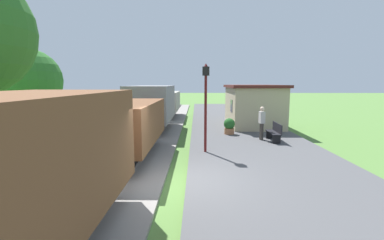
# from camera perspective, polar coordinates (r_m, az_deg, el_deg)

# --- Properties ---
(ground_plane) EXTENTS (160.00, 160.00, 0.00)m
(ground_plane) POSITION_cam_1_polar(r_m,az_deg,el_deg) (8.31, -2.63, -14.34)
(ground_plane) COLOR #517A38
(platform_slab) EXTENTS (6.00, 60.00, 0.25)m
(platform_slab) POSITION_cam_1_polar(r_m,az_deg,el_deg) (8.68, 19.54, -12.93)
(platform_slab) COLOR #4C4C4F
(platform_slab) RESTS_ON ground
(track_ballast) EXTENTS (3.80, 60.00, 0.12)m
(track_ballast) POSITION_cam_1_polar(r_m,az_deg,el_deg) (8.77, -18.92, -13.14)
(track_ballast) COLOR gray
(track_ballast) RESTS_ON ground
(rail_near) EXTENTS (0.07, 60.00, 0.14)m
(rail_near) POSITION_cam_1_polar(r_m,az_deg,el_deg) (8.51, -14.28, -12.67)
(rail_near) COLOR slate
(rail_near) RESTS_ON track_ballast
(rail_far) EXTENTS (0.07, 60.00, 0.14)m
(rail_far) POSITION_cam_1_polar(r_m,az_deg,el_deg) (8.99, -23.37, -11.96)
(rail_far) COLOR slate
(rail_far) RESTS_ON track_ballast
(freight_train) EXTENTS (2.50, 26.00, 2.72)m
(freight_train) POSITION_cam_1_polar(r_m,az_deg,el_deg) (13.93, -11.05, 1.18)
(freight_train) COLOR brown
(freight_train) RESTS_ON rail_near
(station_hut) EXTENTS (3.50, 5.80, 2.78)m
(station_hut) POSITION_cam_1_polar(r_m,az_deg,el_deg) (18.99, 12.84, 3.18)
(station_hut) COLOR tan
(station_hut) RESTS_ON platform_slab
(bench_near_hut) EXTENTS (0.42, 1.50, 0.91)m
(bench_near_hut) POSITION_cam_1_polar(r_m,az_deg,el_deg) (14.03, 17.28, -2.42)
(bench_near_hut) COLOR black
(bench_near_hut) RESTS_ON platform_slab
(person_waiting) EXTENTS (0.26, 0.39, 1.71)m
(person_waiting) POSITION_cam_1_polar(r_m,az_deg,el_deg) (14.08, 14.70, -0.38)
(person_waiting) COLOR #38332D
(person_waiting) RESTS_ON platform_slab
(potted_planter) EXTENTS (0.64, 0.64, 0.92)m
(potted_planter) POSITION_cam_1_polar(r_m,az_deg,el_deg) (15.35, 7.99, -1.27)
(potted_planter) COLOR #9E6642
(potted_planter) RESTS_ON platform_slab
(lamp_post_near) EXTENTS (0.28, 0.28, 3.70)m
(lamp_post_near) POSITION_cam_1_polar(r_m,az_deg,el_deg) (11.07, 2.95, 6.10)
(lamp_post_near) COLOR #591414
(lamp_post_near) RESTS_ON platform_slab
(tree_trackside_far) EXTENTS (3.98, 3.98, 5.32)m
(tree_trackside_far) POSITION_cam_1_polar(r_m,az_deg,el_deg) (20.05, -31.48, 7.25)
(tree_trackside_far) COLOR #4C3823
(tree_trackside_far) RESTS_ON ground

